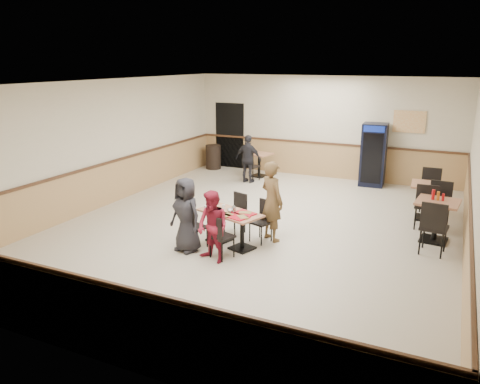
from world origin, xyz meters
The scene contains 20 objects.
ground centered at (0.00, 0.00, 0.00)m, with size 10.00×10.00×0.00m, color beige.
room_shell centered at (1.78, 2.55, 0.58)m, with size 10.00×10.00×10.00m.
main_table centered at (-0.09, -1.10, 0.44)m, with size 1.37×0.97×0.66m.
main_chairs centered at (-0.14, -1.09, 0.42)m, with size 1.49×1.71×0.84m.
diner_woman_left centered at (-0.70, -1.69, 0.70)m, with size 0.68×0.44×1.40m, color black.
diner_woman_right centered at (-0.03, -1.91, 0.64)m, with size 0.62×0.48×1.28m, color maroon.
diner_man_opposite centered at (0.52, -0.51, 0.79)m, with size 0.58×0.38×1.58m, color brown.
lone_diner centered at (-1.72, 3.39, 0.69)m, with size 0.81×0.34×1.38m, color black.
tabletop_clutter centered at (-0.04, -1.18, 0.68)m, with size 1.05×0.69×0.12m.
side_table_near centered at (3.44, 0.76, 0.55)m, with size 0.84×0.84×0.82m.
side_table_near_chair_south centered at (3.44, 0.10, 0.52)m, with size 0.48×0.48×1.04m, color black, non-canonical shape.
side_table_near_chair_north centered at (3.44, 1.42, 0.52)m, with size 0.48×0.48×1.04m, color black, non-canonical shape.
side_table_far centered at (3.21, 2.12, 0.54)m, with size 0.79×0.79×0.81m.
side_table_far_chair_south centered at (3.21, 1.47, 0.51)m, with size 0.47×0.47×1.02m, color black, non-canonical shape.
side_table_far_chair_north centered at (3.21, 2.76, 0.51)m, with size 0.47×0.47×1.02m, color black, non-canonical shape.
condiment_caddy centered at (3.41, 0.81, 0.91)m, with size 0.23×0.06×0.20m.
back_table centered at (-1.72, 4.20, 0.47)m, with size 0.79×0.79×0.71m.
back_table_chair_lone centered at (-1.72, 3.63, 0.45)m, with size 0.42×0.42×0.90m, color black, non-canonical shape.
pepsi_cooler centered at (1.57, 4.59, 0.88)m, with size 0.69×0.70×1.75m.
trash_bin centered at (-3.49, 4.55, 0.39)m, with size 0.49×0.49×0.77m, color black.
Camera 1 is at (3.62, -8.62, 3.43)m, focal length 35.00 mm.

